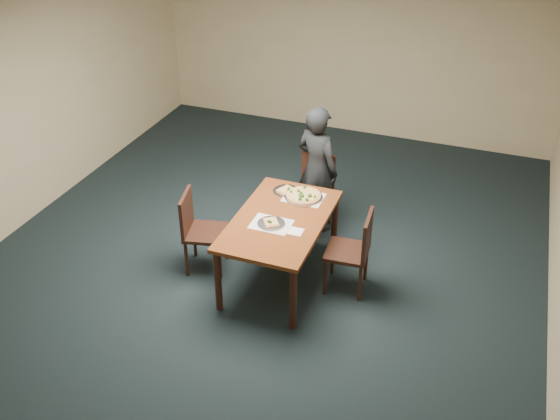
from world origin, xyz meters
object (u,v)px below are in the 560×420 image
(chair_far, at_px, (314,186))
(pizza_pan, at_px, (304,196))
(diner, at_px, (317,169))
(chair_left, at_px, (198,227))
(chair_right, at_px, (355,248))
(slice_plate_near, at_px, (271,223))
(slice_plate_far, at_px, (286,190))
(dining_table, at_px, (280,226))

(chair_far, height_order, pizza_pan, chair_far)
(diner, relative_size, pizza_pan, 3.73)
(diner, bearing_deg, chair_left, 75.67)
(chair_right, xyz_separation_m, slice_plate_near, (-0.82, -0.23, 0.25))
(slice_plate_far, bearing_deg, chair_right, -25.69)
(dining_table, height_order, chair_left, chair_left)
(dining_table, relative_size, chair_right, 1.65)
(pizza_pan, relative_size, slice_plate_near, 1.47)
(dining_table, height_order, slice_plate_near, slice_plate_near)
(chair_right, height_order, slice_plate_near, chair_right)
(diner, relative_size, slice_plate_far, 5.46)
(diner, height_order, pizza_pan, diner)
(chair_far, height_order, diner, diner)
(chair_far, bearing_deg, chair_left, -117.60)
(chair_left, bearing_deg, chair_right, -95.93)
(slice_plate_near, relative_size, slice_plate_far, 1.00)
(dining_table, xyz_separation_m, pizza_pan, (0.09, 0.47, 0.12))
(chair_far, distance_m, diner, 0.25)
(diner, bearing_deg, slice_plate_near, 108.52)
(chair_far, bearing_deg, chair_right, -45.92)
(chair_right, relative_size, pizza_pan, 2.22)
(slice_plate_far, bearing_deg, diner, 73.63)
(dining_table, distance_m, chair_left, 0.90)
(chair_right, xyz_separation_m, pizza_pan, (-0.68, 0.38, 0.26))
(chair_left, distance_m, diner, 1.56)
(chair_right, bearing_deg, chair_left, -86.41)
(pizza_pan, distance_m, slice_plate_far, 0.23)
(chair_far, distance_m, chair_left, 1.54)
(chair_left, relative_size, slice_plate_near, 3.25)
(dining_table, relative_size, chair_far, 1.65)
(chair_far, relative_size, diner, 0.59)
(chair_left, bearing_deg, pizza_pan, -72.05)
(pizza_pan, bearing_deg, chair_right, -28.94)
(chair_left, height_order, pizza_pan, chair_left)
(pizza_pan, bearing_deg, chair_far, 97.96)
(chair_right, xyz_separation_m, slice_plate_far, (-0.90, 0.44, 0.25))
(diner, bearing_deg, chair_right, 148.28)
(chair_left, xyz_separation_m, chair_right, (1.66, 0.22, 0.00))
(slice_plate_near, bearing_deg, pizza_pan, 77.13)
(slice_plate_near, bearing_deg, slice_plate_far, 97.34)
(chair_far, bearing_deg, diner, -23.34)
(chair_left, xyz_separation_m, slice_plate_near, (0.84, -0.01, 0.25))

